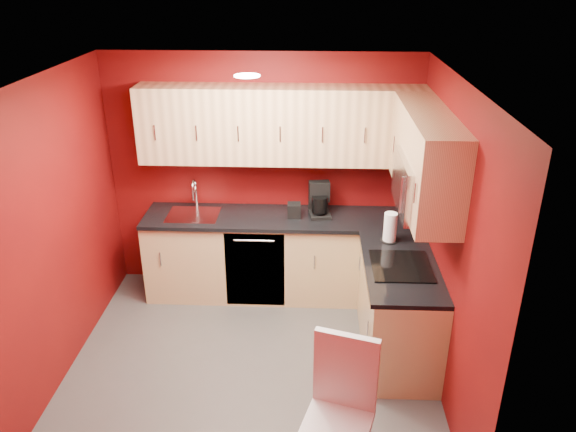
# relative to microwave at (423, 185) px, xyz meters

# --- Properties ---
(floor) EXTENTS (3.20, 3.20, 0.00)m
(floor) POSITION_rel_microwave_xyz_m (-1.39, -0.20, -1.66)
(floor) COLOR #464341
(floor) RESTS_ON ground
(ceiling) EXTENTS (3.20, 3.20, 0.00)m
(ceiling) POSITION_rel_microwave_xyz_m (-1.39, -0.20, 0.84)
(ceiling) COLOR white
(ceiling) RESTS_ON wall_back
(wall_back) EXTENTS (3.20, 0.00, 3.20)m
(wall_back) POSITION_rel_microwave_xyz_m (-1.39, 1.30, -0.41)
(wall_back) COLOR #690B0A
(wall_back) RESTS_ON floor
(wall_front) EXTENTS (3.20, 0.00, 3.20)m
(wall_front) POSITION_rel_microwave_xyz_m (-1.39, -1.70, -0.41)
(wall_front) COLOR #690B0A
(wall_front) RESTS_ON floor
(wall_left) EXTENTS (0.00, 3.00, 3.00)m
(wall_left) POSITION_rel_microwave_xyz_m (-2.99, -0.20, -0.41)
(wall_left) COLOR #690B0A
(wall_left) RESTS_ON floor
(wall_right) EXTENTS (0.00, 3.00, 3.00)m
(wall_right) POSITION_rel_microwave_xyz_m (0.21, -0.20, -0.41)
(wall_right) COLOR #690B0A
(wall_right) RESTS_ON floor
(base_cabinets_back) EXTENTS (2.80, 0.60, 0.87)m
(base_cabinets_back) POSITION_rel_microwave_xyz_m (-1.19, 1.00, -1.22)
(base_cabinets_back) COLOR tan
(base_cabinets_back) RESTS_ON floor
(base_cabinets_right) EXTENTS (0.60, 1.30, 0.87)m
(base_cabinets_right) POSITION_rel_microwave_xyz_m (-0.09, 0.05, -1.22)
(base_cabinets_right) COLOR tan
(base_cabinets_right) RESTS_ON floor
(countertop_back) EXTENTS (2.80, 0.63, 0.04)m
(countertop_back) POSITION_rel_microwave_xyz_m (-1.19, 0.99, -0.77)
(countertop_back) COLOR black
(countertop_back) RESTS_ON base_cabinets_back
(countertop_right) EXTENTS (0.63, 1.27, 0.04)m
(countertop_right) POSITION_rel_microwave_xyz_m (-0.11, 0.04, -0.77)
(countertop_right) COLOR black
(countertop_right) RESTS_ON base_cabinets_right
(upper_cabinets_back) EXTENTS (2.80, 0.35, 0.75)m
(upper_cabinets_back) POSITION_rel_microwave_xyz_m (-1.19, 1.13, 0.17)
(upper_cabinets_back) COLOR #DEB17E
(upper_cabinets_back) RESTS_ON wall_back
(upper_cabinets_right) EXTENTS (0.35, 1.55, 0.75)m
(upper_cabinets_right) POSITION_rel_microwave_xyz_m (0.03, 0.24, 0.23)
(upper_cabinets_right) COLOR #DEB17E
(upper_cabinets_right) RESTS_ON wall_right
(microwave) EXTENTS (0.42, 0.76, 0.42)m
(microwave) POSITION_rel_microwave_xyz_m (0.00, 0.00, 0.00)
(microwave) COLOR silver
(microwave) RESTS_ON upper_cabinets_right
(cooktop) EXTENTS (0.50, 0.55, 0.01)m
(cooktop) POSITION_rel_microwave_xyz_m (-0.11, 0.00, -0.74)
(cooktop) COLOR black
(cooktop) RESTS_ON countertop_right
(sink) EXTENTS (0.52, 0.42, 0.35)m
(sink) POSITION_rel_microwave_xyz_m (-2.09, 1.00, -0.72)
(sink) COLOR silver
(sink) RESTS_ON countertop_back
(dishwasher_front) EXTENTS (0.60, 0.02, 0.82)m
(dishwasher_front) POSITION_rel_microwave_xyz_m (-1.44, 0.71, -1.22)
(dishwasher_front) COLOR black
(dishwasher_front) RESTS_ON base_cabinets_back
(downlight) EXTENTS (0.20, 0.20, 0.01)m
(downlight) POSITION_rel_microwave_xyz_m (-1.39, 0.10, 0.82)
(downlight) COLOR white
(downlight) RESTS_ON ceiling
(coffee_maker) EXTENTS (0.24, 0.30, 0.34)m
(coffee_maker) POSITION_rel_microwave_xyz_m (-0.80, 1.02, -0.58)
(coffee_maker) COLOR black
(coffee_maker) RESTS_ON countertop_back
(napkin_holder) EXTENTS (0.14, 0.14, 0.14)m
(napkin_holder) POSITION_rel_microwave_xyz_m (-1.06, 0.99, -0.68)
(napkin_holder) COLOR black
(napkin_holder) RESTS_ON countertop_back
(paper_towel) EXTENTS (0.21, 0.21, 0.28)m
(paper_towel) POSITION_rel_microwave_xyz_m (-0.16, 0.48, -0.61)
(paper_towel) COLOR white
(paper_towel) RESTS_ON countertop_right
(dining_chair) EXTENTS (0.55, 0.56, 1.08)m
(dining_chair) POSITION_rel_microwave_xyz_m (-0.69, -1.40, -1.12)
(dining_chair) COLOR silver
(dining_chair) RESTS_ON floor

